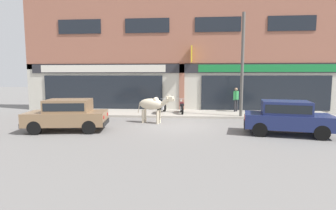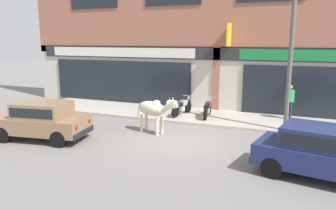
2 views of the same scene
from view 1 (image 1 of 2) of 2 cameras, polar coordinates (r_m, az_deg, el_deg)
name	(u,v)px [view 1 (image 1 of 2)]	position (r m, az deg, el deg)	size (l,w,h in m)	color
ground_plane	(178,125)	(13.54, 2.25, -4.39)	(90.00, 90.00, 0.00)	slate
sidewalk	(181,113)	(17.24, 2.81, -1.84)	(19.00, 3.14, 0.14)	#A8A093
shop_building	(182,43)	(19.04, 3.09, 13.28)	(23.00, 1.40, 10.05)	#9E604C
cow	(153,104)	(13.99, -3.32, 0.12)	(2.08, 0.99, 1.61)	beige
car_0	(68,113)	(12.81, -21.01, -1.73)	(3.77, 2.11, 1.46)	black
car_1	(287,116)	(12.31, 24.41, -2.18)	(3.80, 2.24, 1.46)	black
motorcycle_0	(162,107)	(16.97, -1.33, -0.42)	(0.61, 1.80, 0.88)	black
motorcycle_1	(182,107)	(16.95, 2.99, -0.44)	(0.52, 1.81, 0.88)	black
pedestrian	(236,97)	(18.14, 14.57, 1.71)	(0.40, 0.35, 1.60)	#2D2D33
utility_pole	(242,65)	(16.09, 15.87, 8.35)	(0.18, 0.18, 6.03)	#595651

